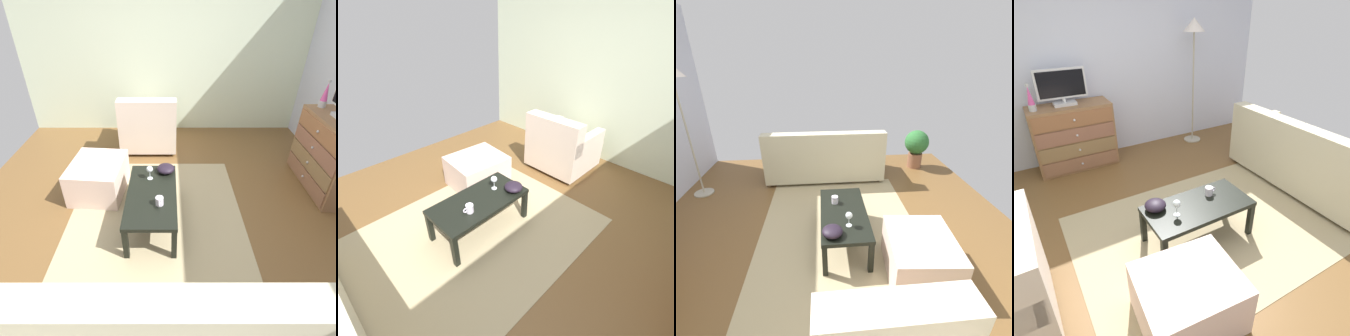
% 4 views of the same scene
% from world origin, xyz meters
% --- Properties ---
extents(ground_plane, '(5.27, 4.87, 0.05)m').
position_xyz_m(ground_plane, '(0.00, 0.00, -0.03)').
color(ground_plane, brown).
extents(area_rug, '(2.60, 1.90, 0.01)m').
position_xyz_m(area_rug, '(0.20, -0.20, 0.00)').
color(area_rug, tan).
rests_on(area_rug, ground_plane).
extents(coffee_table, '(1.00, 0.50, 0.39)m').
position_xyz_m(coffee_table, '(0.05, -0.23, 0.34)').
color(coffee_table, black).
rests_on(coffee_table, ground_plane).
extents(wine_glass, '(0.07, 0.07, 0.16)m').
position_xyz_m(wine_glass, '(-0.20, -0.26, 0.51)').
color(wine_glass, silver).
rests_on(wine_glass, coffee_table).
extents(mug, '(0.11, 0.08, 0.08)m').
position_xyz_m(mug, '(0.23, -0.15, 0.43)').
color(mug, silver).
rests_on(mug, coffee_table).
extents(bowl_decorative, '(0.20, 0.20, 0.09)m').
position_xyz_m(bowl_decorative, '(-0.33, -0.09, 0.44)').
color(bowl_decorative, black).
rests_on(bowl_decorative, coffee_table).
extents(couch_large, '(0.85, 1.94, 0.87)m').
position_xyz_m(couch_large, '(1.73, -0.06, 0.34)').
color(couch_large, '#332319').
rests_on(couch_large, ground_plane).
extents(ottoman, '(0.75, 0.66, 0.42)m').
position_xyz_m(ottoman, '(-0.47, -0.91, 0.21)').
color(ottoman, beige).
rests_on(ottoman, ground_plane).
extents(potted_plant, '(0.44, 0.44, 0.72)m').
position_xyz_m(potted_plant, '(1.99, -1.79, 0.43)').
color(potted_plant, brown).
rests_on(potted_plant, ground_plane).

